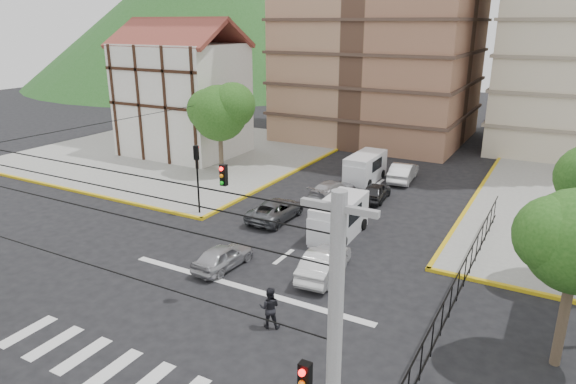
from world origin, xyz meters
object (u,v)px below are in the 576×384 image
Objects in this scene: van_right_lane at (338,220)px; car_white_front_right at (324,263)px; pedestrian_crosswalk at (270,308)px; car_silver_front_left at (223,256)px; traffic_light_nw at (197,168)px; van_left_lane at (364,169)px.

van_right_lane is 4.95m from car_white_front_right.
pedestrian_crosswalk is (1.34, -9.79, -0.18)m from van_right_lane.
car_silver_front_left is at bearing -57.57° from pedestrian_crosswalk.
traffic_light_nw is 1.21× the size of car_silver_front_left.
pedestrian_crosswalk reaches higher than car_silver_front_left.
traffic_light_nw reaches higher than car_white_front_right.
car_silver_front_left is (5.75, -5.38, -2.49)m from traffic_light_nw.
van_right_lane reaches higher than car_white_front_right.
traffic_light_nw is at bearing -39.66° from car_silver_front_left.
van_left_lane is (6.63, 11.87, -2.07)m from traffic_light_nw.
van_left_lane is 16.09m from car_white_front_right.
van_right_lane is 7.28m from car_silver_front_left.
van_left_lane is 21.01m from pedestrian_crosswalk.
van_left_lane is at bearing 101.21° from van_right_lane.
traffic_light_nw is 1.03× the size of car_white_front_right.
traffic_light_nw is 9.47m from van_right_lane.
van_right_lane is at bearing -114.83° from car_silver_front_left.
pedestrian_crosswalk reaches higher than car_white_front_right.
car_white_front_right is at bearing -157.58° from car_silver_front_left.
van_right_lane is 9.88m from pedestrian_crosswalk.
traffic_light_nw is 13.89m from pedestrian_crosswalk.
van_left_lane is 1.31× the size of car_silver_front_left.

